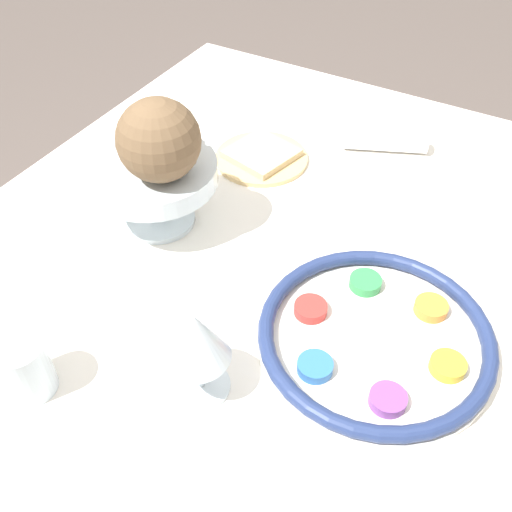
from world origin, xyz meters
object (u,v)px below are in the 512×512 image
seder_plate (375,337)px  cup_mid (25,368)px  bread_plate (261,156)px  napkin_roll (386,141)px  fruit_stand (154,178)px  orange_fruit (161,130)px  coconut (159,140)px  wine_glass (196,339)px

seder_plate → cup_mid: cup_mid is taller
bread_plate → napkin_roll: (-0.18, -0.14, 0.01)m
bread_plate → napkin_roll: size_ratio=1.10×
cup_mid → fruit_stand: bearing=-81.4°
orange_fruit → coconut: bearing=125.9°
wine_glass → napkin_roll: wine_glass is taller
fruit_stand → orange_fruit: size_ratio=2.60×
orange_fruit → coconut: coconut is taller
fruit_stand → napkin_roll: 0.43m
orange_fruit → napkin_roll: orange_fruit is taller
fruit_stand → orange_fruit: orange_fruit is taller
cup_mid → bread_plate: bearing=-90.9°
seder_plate → orange_fruit: 0.42m
seder_plate → bread_plate: size_ratio=1.82×
fruit_stand → wine_glass: bearing=135.1°
napkin_roll → orange_fruit: bearing=53.6°
wine_glass → bread_plate: size_ratio=0.80×
orange_fruit → seder_plate: bearing=165.9°
seder_plate → coconut: coconut is taller
coconut → fruit_stand: bearing=-24.4°
fruit_stand → cup_mid: 0.33m
wine_glass → cup_mid: (0.17, 0.10, -0.05)m
cup_mid → wine_glass: bearing=-150.3°
seder_plate → cup_mid: size_ratio=3.82×
seder_plate → cup_mid: bearing=38.2°
orange_fruit → bread_plate: bearing=-108.5°
napkin_roll → cup_mid: cup_mid is taller
seder_plate → fruit_stand: 0.39m
seder_plate → orange_fruit: (0.38, -0.10, 0.13)m
seder_plate → napkin_roll: (0.15, -0.42, 0.00)m
wine_glass → fruit_stand: 0.31m
wine_glass → fruit_stand: wine_glass is taller
coconut → bread_plate: (-0.03, -0.24, -0.16)m
napkin_roll → cup_mid: 0.70m
napkin_roll → coconut: bearing=61.4°
orange_fruit → cup_mid: (-0.05, 0.36, -0.10)m
seder_plate → napkin_roll: napkin_roll is taller
wine_glass → fruit_stand: size_ratio=0.68×
seder_plate → wine_glass: 0.24m
napkin_roll → wine_glass: bearing=89.0°
seder_plate → fruit_stand: (0.38, -0.06, 0.07)m
coconut → napkin_roll: coconut is taller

